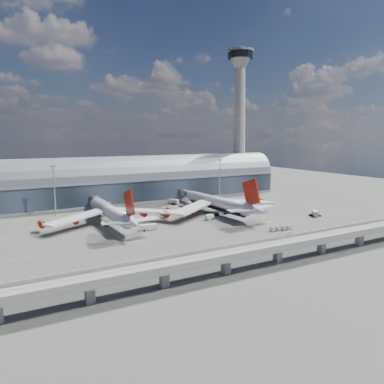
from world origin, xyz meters
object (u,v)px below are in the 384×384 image
floodlight_mast_right (220,178)px  service_truck_1 (210,217)px  floodlight_mast_left (54,189)px  cargo_train_2 (281,228)px  service_truck_2 (148,227)px  airliner_right (219,204)px  service_truck_5 (174,202)px  cargo_train_0 (286,235)px  control_tower (239,120)px  airliner_left (112,213)px  service_truck_3 (315,213)px  service_truck_4 (167,211)px  cargo_train_1 (335,230)px

floodlight_mast_right → service_truck_1: bearing=-128.0°
floodlight_mast_left → cargo_train_2: bearing=-45.1°
floodlight_mast_right → service_truck_2: floodlight_mast_right is taller
airliner_right → service_truck_1: bearing=-145.1°
service_truck_5 → cargo_train_0: bearing=-116.7°
airliner_right → cargo_train_0: (-1.36, -50.69, -4.59)m
control_tower → floodlight_mast_left: 143.01m
service_truck_5 → airliner_left: bearing=-176.5°
control_tower → service_truck_3: size_ratio=17.05×
airliner_left → airliner_right: airliner_right is taller
service_truck_1 → cargo_train_0: service_truck_1 is taller
floodlight_mast_left → service_truck_5: bearing=-1.0°
floodlight_mast_right → service_truck_1: floodlight_mast_right is taller
airliner_left → cargo_train_0: bearing=-45.3°
floodlight_mast_left → service_truck_1: 79.82m
floodlight_mast_right → cargo_train_0: bearing=-106.8°
service_truck_1 → floodlight_mast_right: bearing=-46.0°
service_truck_4 → control_tower: bearing=14.7°
airliner_left → cargo_train_0: size_ratio=7.60×
service_truck_2 → floodlight_mast_right: bearing=-44.1°
service_truck_2 → cargo_train_0: 57.47m
service_truck_5 → cargo_train_1: service_truck_5 is taller
floodlight_mast_left → cargo_train_2: (79.24, -79.42, -12.68)m
floodlight_mast_left → cargo_train_1: 134.79m
service_truck_5 → cargo_train_2: bearing=-111.9°
control_tower → cargo_train_1: size_ratio=8.75×
control_tower → cargo_train_0: (-61.77, -116.85, -50.64)m
airliner_left → service_truck_1: bearing=-15.9°
service_truck_3 → service_truck_5: service_truck_5 is taller
cargo_train_0 → floodlight_mast_left: bearing=59.4°
airliner_left → service_truck_4: size_ratio=10.55×
floodlight_mast_right → service_truck_2: (-70.21, -51.22, -12.31)m
service_truck_3 → cargo_train_1: size_ratio=0.51×
airliner_right → service_truck_4: (-24.04, 12.14, -3.92)m
floodlight_mast_right → airliner_left: bearing=-157.3°
floodlight_mast_right → cargo_train_2: size_ratio=2.32×
floodlight_mast_right → service_truck_3: size_ratio=4.25×
service_truck_2 → service_truck_4: service_truck_4 is taller
airliner_right → service_truck_2: size_ratio=9.33×
service_truck_3 → control_tower: bearing=111.8°
cargo_train_0 → service_truck_1: bearing=32.8°
control_tower → service_truck_4: 112.01m
floodlight_mast_left → cargo_train_2: 112.91m
service_truck_5 → cargo_train_2: service_truck_5 is taller
airliner_right → service_truck_4: bearing=150.5°
airliner_right → service_truck_5: 38.02m
floodlight_mast_left → floodlight_mast_right: same height
airliner_right → cargo_train_0: bearing=-94.3°
control_tower → cargo_train_1: 136.86m
floodlight_mast_right → service_truck_2: size_ratio=3.53×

